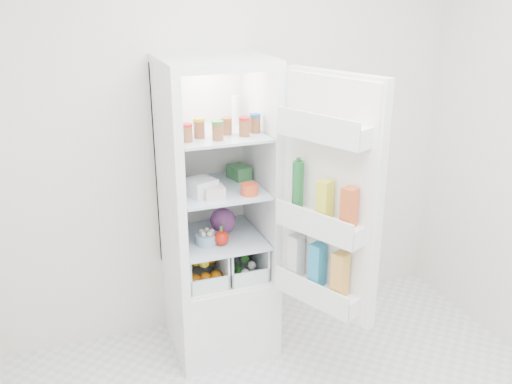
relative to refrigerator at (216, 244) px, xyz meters
name	(u,v)px	position (x,y,z in m)	size (l,w,h in m)	color
room_walls	(357,149)	(0.20, -1.25, 0.93)	(3.02, 3.02, 2.61)	silver
refrigerator	(216,244)	(0.00, 0.00, 0.00)	(0.60, 0.60, 1.80)	silver
shelf_low	(219,237)	(0.00, -0.06, 0.07)	(0.49, 0.53, 0.01)	silver
shelf_mid	(218,189)	(0.00, -0.06, 0.38)	(0.49, 0.53, 0.01)	silver
shelf_top	(216,133)	(0.00, -0.06, 0.71)	(0.49, 0.53, 0.01)	silver
crisper_left	(200,260)	(-0.12, -0.06, -0.06)	(0.23, 0.46, 0.22)	silver
crisper_right	(238,254)	(0.12, -0.06, -0.06)	(0.23, 0.46, 0.22)	silver
condiment_jars	(222,129)	(0.00, -0.17, 0.76)	(0.46, 0.16, 0.08)	#B21919
squeeze_bottle	(236,109)	(0.17, 0.10, 0.81)	(0.05, 0.05, 0.17)	white
tub_white	(201,187)	(-0.12, -0.14, 0.44)	(0.14, 0.14, 0.09)	silver
tub_cream	(214,192)	(-0.06, -0.20, 0.42)	(0.11, 0.11, 0.06)	beige
tin_red	(250,189)	(0.13, -0.24, 0.42)	(0.10, 0.10, 0.06)	#D94720
tub_green	(239,172)	(0.17, 0.05, 0.43)	(0.10, 0.14, 0.08)	#3A8044
red_cabbage	(223,221)	(0.04, -0.02, 0.16)	(0.16, 0.16, 0.16)	#4A1B50
bell_pepper	(221,238)	(-0.02, -0.18, 0.13)	(0.09, 0.09, 0.09)	#B5180B
mushroom_bowl	(207,239)	(-0.09, -0.13, 0.11)	(0.13, 0.13, 0.06)	#7D9DBB
citrus_pile	(201,266)	(-0.13, -0.10, -0.08)	(0.20, 0.31, 0.16)	orange
veg_pile	(239,261)	(0.13, -0.06, -0.10)	(0.16, 0.30, 0.10)	#1D4D19
fridge_door	(327,205)	(0.43, -0.61, 0.43)	(0.38, 0.57, 1.30)	silver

